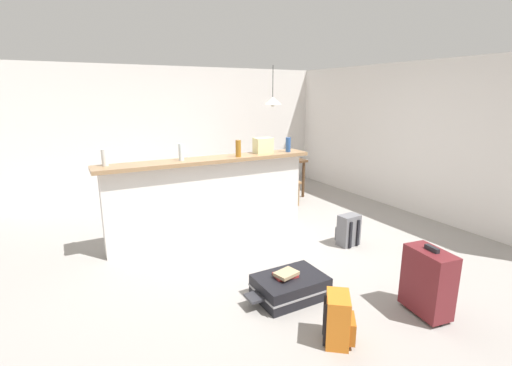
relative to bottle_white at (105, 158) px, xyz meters
The scene contains 18 objects.
ground_plane 2.19m from the bottle_white, 16.15° to the right, with size 13.00×13.00×0.05m, color gray.
wall_back 3.08m from the bottle_white, 56.00° to the left, with size 6.60×0.10×2.50m, color silver.
wall_right 4.78m from the bottle_white, ahead, with size 0.10×6.00×2.50m, color silver.
partition_half_wall 1.47m from the bottle_white, ahead, with size 2.80×0.20×1.09m, color silver.
bar_countertop 1.30m from the bottle_white, ahead, with size 2.96×0.40×0.05m, color #93704C.
bottle_white is the anchor object (origin of this frame).
bottle_clear 0.92m from the bottle_white, ahead, with size 0.06×0.06×0.22m, color silver.
bottle_amber 1.70m from the bottle_white, ahead, with size 0.07×0.07×0.23m, color #9E661E.
bottle_blue 2.53m from the bottle_white, ahead, with size 0.07×0.07×0.22m, color #284C89.
grocery_bag 2.15m from the bottle_white, ahead, with size 0.26×0.18×0.22m, color beige.
dining_table 3.49m from the bottle_white, 23.16° to the left, with size 1.10×0.80×0.74m.
dining_chair_near_partition 3.32m from the bottle_white, 15.01° to the left, with size 0.47×0.47×0.93m.
pendant_lamp 3.54m from the bottle_white, 24.15° to the left, with size 0.34×0.34×0.76m.
suitcase_flat_black 2.64m from the bottle_white, 53.58° to the right, with size 0.83×0.50×0.22m.
suitcase_upright_maroon 3.73m from the bottle_white, 49.48° to the right, with size 0.30×0.47×0.67m.
backpack_orange 3.18m from the bottle_white, 62.70° to the right, with size 0.33×0.34×0.42m.
backpack_grey 3.23m from the bottle_white, 22.94° to the right, with size 0.29×0.27×0.42m.
book_stack 2.54m from the bottle_white, 54.13° to the right, with size 0.25×0.22×0.06m.
Camera 1 is at (-2.16, -4.15, 1.99)m, focal length 25.59 mm.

